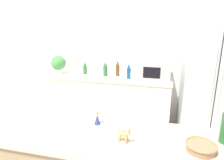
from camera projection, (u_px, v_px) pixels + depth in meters
The scene contains 13 objects.
wall_back at pixel (130, 52), 3.61m from camera, with size 8.00×0.06×2.55m.
back_counter at pixel (108, 100), 3.61m from camera, with size 2.18×0.63×0.90m.
refrigerator at pixel (211, 82), 3.05m from camera, with size 0.82×0.69×1.82m.
potted_plant at pixel (58, 64), 3.62m from camera, with size 0.27×0.27×0.33m.
paper_towel_roll at pixel (73, 66), 3.60m from camera, with size 0.12×0.12×0.28m.
microwave at pixel (155, 70), 3.28m from camera, with size 0.48×0.37×0.28m.
back_bottle_0 at pixel (118, 68), 3.46m from camera, with size 0.07×0.07×0.28m.
back_bottle_1 at pixel (129, 71), 3.29m from camera, with size 0.07×0.07×0.26m.
back_bottle_2 at pixel (85, 68), 3.59m from camera, with size 0.07×0.07×0.23m.
back_bottle_3 at pixel (105, 69), 3.45m from camera, with size 0.08×0.08×0.27m.
fruit_bowl at pixel (201, 147), 1.27m from camera, with size 0.20×0.20×0.05m.
camel_figurine at pixel (124, 133), 1.35m from camera, with size 0.10×0.06×0.12m.
wise_man_figurine_blue at pixel (97, 118), 1.61m from camera, with size 0.05×0.05×0.12m.
Camera 1 is at (0.55, -0.86, 1.77)m, focal length 32.00 mm.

